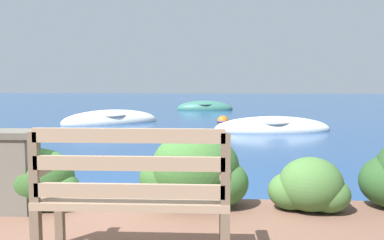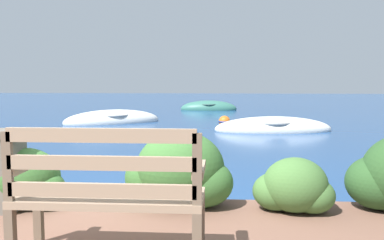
{
  "view_description": "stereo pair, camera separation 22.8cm",
  "coord_description": "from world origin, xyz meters",
  "px_view_note": "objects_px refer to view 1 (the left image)",
  "views": [
    {
      "loc": [
        0.91,
        -4.32,
        1.45
      ],
      "look_at": [
        0.34,
        6.92,
        0.38
      ],
      "focal_mm": 40.0,
      "sensor_mm": 36.0,
      "label": 1
    },
    {
      "loc": [
        1.14,
        -4.3,
        1.45
      ],
      "look_at": [
        0.34,
        6.92,
        0.38
      ],
      "focal_mm": 40.0,
      "sensor_mm": 36.0,
      "label": 2
    }
  ],
  "objects_px": {
    "rowboat_far": "(205,109)",
    "mooring_buoy": "(223,121)",
    "rowboat_nearest": "(272,129)",
    "park_bench": "(134,192)",
    "rowboat_mid": "(111,121)"
  },
  "relations": [
    {
      "from": "rowboat_far",
      "to": "mooring_buoy",
      "type": "relative_size",
      "value": 6.34
    },
    {
      "from": "rowboat_far",
      "to": "mooring_buoy",
      "type": "xyz_separation_m",
      "value": [
        0.72,
        -6.16,
        0.0
      ]
    },
    {
      "from": "rowboat_nearest",
      "to": "park_bench",
      "type": "bearing_deg",
      "value": -109.02
    },
    {
      "from": "rowboat_mid",
      "to": "park_bench",
      "type": "bearing_deg",
      "value": 71.38
    },
    {
      "from": "rowboat_mid",
      "to": "rowboat_far",
      "type": "relative_size",
      "value": 1.27
    },
    {
      "from": "rowboat_nearest",
      "to": "rowboat_far",
      "type": "height_order",
      "value": "rowboat_far"
    },
    {
      "from": "rowboat_mid",
      "to": "rowboat_far",
      "type": "bearing_deg",
      "value": -148.85
    },
    {
      "from": "rowboat_far",
      "to": "mooring_buoy",
      "type": "bearing_deg",
      "value": 93.94
    },
    {
      "from": "park_bench",
      "to": "rowboat_nearest",
      "type": "bearing_deg",
      "value": 69.46
    },
    {
      "from": "rowboat_far",
      "to": "park_bench",
      "type": "bearing_deg",
      "value": 86.9
    },
    {
      "from": "park_bench",
      "to": "rowboat_far",
      "type": "relative_size",
      "value": 0.48
    },
    {
      "from": "park_bench",
      "to": "mooring_buoy",
      "type": "height_order",
      "value": "park_bench"
    },
    {
      "from": "rowboat_mid",
      "to": "rowboat_far",
      "type": "height_order",
      "value": "rowboat_far"
    },
    {
      "from": "rowboat_mid",
      "to": "mooring_buoy",
      "type": "bearing_deg",
      "value": 147.77
    },
    {
      "from": "mooring_buoy",
      "to": "rowboat_nearest",
      "type": "bearing_deg",
      "value": -55.81
    }
  ]
}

